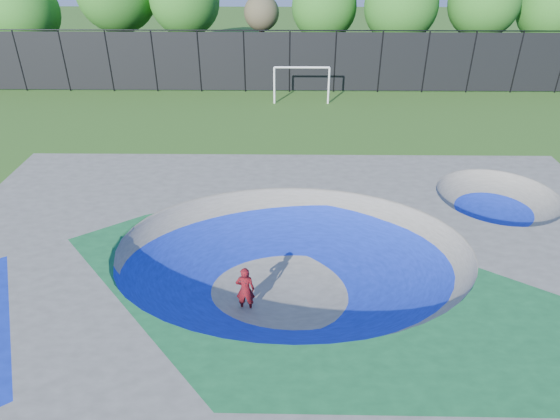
# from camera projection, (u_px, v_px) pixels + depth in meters

# --- Properties ---
(ground) EXTENTS (120.00, 120.00, 0.00)m
(ground) POSITION_uv_depth(u_px,v_px,m) (292.00, 287.00, 15.86)
(ground) COLOR #2B5617
(ground) RESTS_ON ground
(skate_deck) EXTENTS (22.00, 14.00, 1.50)m
(skate_deck) POSITION_uv_depth(u_px,v_px,m) (292.00, 268.00, 15.48)
(skate_deck) COLOR gray
(skate_deck) RESTS_ON ground
(skater) EXTENTS (0.57, 0.38, 1.53)m
(skater) POSITION_uv_depth(u_px,v_px,m) (245.00, 289.00, 14.57)
(skater) COLOR #AA0D15
(skater) RESTS_ON ground
(skateboard) EXTENTS (0.80, 0.30, 0.05)m
(skateboard) POSITION_uv_depth(u_px,v_px,m) (246.00, 309.00, 14.94)
(skateboard) COLOR black
(skateboard) RESTS_ON ground
(soccer_goal) EXTENTS (3.53, 0.12, 2.34)m
(soccer_goal) POSITION_uv_depth(u_px,v_px,m) (302.00, 78.00, 31.03)
(soccer_goal) COLOR white
(soccer_goal) RESTS_ON ground
(fence) EXTENTS (48.09, 0.09, 4.04)m
(fence) POSITION_uv_depth(u_px,v_px,m) (290.00, 60.00, 32.96)
(fence) COLOR black
(fence) RESTS_ON ground
(treeline) EXTENTS (54.39, 7.06, 8.58)m
(treeline) POSITION_uv_depth(u_px,v_px,m) (278.00, 2.00, 35.97)
(treeline) COLOR #4C3726
(treeline) RESTS_ON ground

